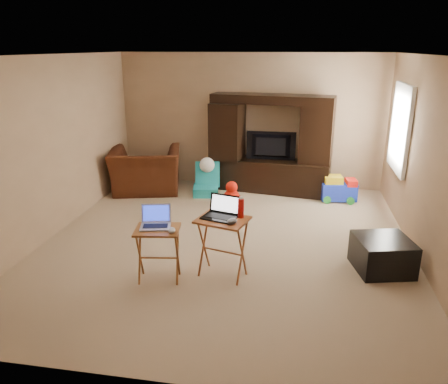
% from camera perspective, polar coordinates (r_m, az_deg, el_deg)
% --- Properties ---
extents(floor, '(5.50, 5.50, 0.00)m').
position_cam_1_polar(floor, '(6.15, 0.32, -6.49)').
color(floor, tan).
rests_on(floor, ground).
extents(ceiling, '(5.50, 5.50, 0.00)m').
position_cam_1_polar(ceiling, '(5.58, 0.37, 17.47)').
color(ceiling, silver).
rests_on(ceiling, ground).
extents(wall_back, '(5.00, 0.00, 5.00)m').
position_cam_1_polar(wall_back, '(8.41, 3.46, 9.23)').
color(wall_back, tan).
rests_on(wall_back, ground).
extents(wall_front, '(5.00, 0.00, 5.00)m').
position_cam_1_polar(wall_front, '(3.20, -7.83, -6.66)').
color(wall_front, tan).
rests_on(wall_front, ground).
extents(wall_left, '(0.00, 5.50, 5.50)m').
position_cam_1_polar(wall_left, '(6.61, -21.65, 5.41)').
color(wall_left, tan).
rests_on(wall_left, ground).
extents(wall_right, '(0.00, 5.50, 5.50)m').
position_cam_1_polar(wall_right, '(5.88, 25.17, 3.45)').
color(wall_right, tan).
rests_on(wall_right, ground).
extents(window_pane, '(0.00, 1.20, 1.20)m').
position_cam_1_polar(window_pane, '(7.32, 22.19, 7.71)').
color(window_pane, white).
rests_on(window_pane, ground).
extents(window_frame, '(0.06, 1.14, 1.34)m').
position_cam_1_polar(window_frame, '(7.32, 22.04, 7.73)').
color(window_frame, white).
rests_on(window_frame, ground).
extents(entertainment_center, '(2.24, 0.87, 1.79)m').
position_cam_1_polar(entertainment_center, '(8.10, 6.14, 6.24)').
color(entertainment_center, black).
rests_on(entertainment_center, floor).
extents(television, '(0.91, 0.12, 0.52)m').
position_cam_1_polar(television, '(8.06, 6.11, 5.92)').
color(television, black).
rests_on(television, entertainment_center).
extents(recliner, '(1.48, 1.36, 0.81)m').
position_cam_1_polar(recliner, '(8.25, -10.15, 2.79)').
color(recliner, '#491F0F').
rests_on(recliner, floor).
extents(child_rocker, '(0.53, 0.58, 0.60)m').
position_cam_1_polar(child_rocker, '(7.95, -2.42, 1.67)').
color(child_rocker, teal).
rests_on(child_rocker, floor).
extents(plush_toy, '(0.39, 0.32, 0.43)m').
position_cam_1_polar(plush_toy, '(7.46, 1.00, -0.14)').
color(plush_toy, red).
rests_on(plush_toy, floor).
extents(push_toy, '(0.67, 0.52, 0.46)m').
position_cam_1_polar(push_toy, '(7.93, 14.76, 0.48)').
color(push_toy, '#1B35D9').
rests_on(push_toy, floor).
extents(ottoman, '(0.76, 0.76, 0.41)m').
position_cam_1_polar(ottoman, '(5.68, 19.99, -7.67)').
color(ottoman, black).
rests_on(ottoman, floor).
extents(tray_table_left, '(0.55, 0.46, 0.65)m').
position_cam_1_polar(tray_table_left, '(5.13, -8.54, -8.08)').
color(tray_table_left, '#994E25').
rests_on(tray_table_left, floor).
extents(tray_table_right, '(0.66, 0.58, 0.73)m').
position_cam_1_polar(tray_table_right, '(5.14, -0.19, -7.28)').
color(tray_table_right, '#A45627').
rests_on(tray_table_right, floor).
extents(laptop_left, '(0.39, 0.35, 0.24)m').
position_cam_1_polar(laptop_left, '(4.99, -9.00, -3.34)').
color(laptop_left, '#B5B5BA').
rests_on(laptop_left, tray_table_left).
extents(laptop_right, '(0.45, 0.40, 0.24)m').
position_cam_1_polar(laptop_right, '(4.98, -0.61, -2.13)').
color(laptop_right, black).
rests_on(laptop_right, tray_table_right).
extents(mouse_left, '(0.12, 0.15, 0.05)m').
position_cam_1_polar(mouse_left, '(4.87, -6.85, -4.97)').
color(mouse_left, silver).
rests_on(mouse_left, tray_table_left).
extents(mouse_right, '(0.15, 0.17, 0.06)m').
position_cam_1_polar(mouse_right, '(4.86, 1.07, -3.82)').
color(mouse_right, '#404045').
rests_on(mouse_right, tray_table_right).
extents(water_bottle, '(0.07, 0.07, 0.22)m').
position_cam_1_polar(water_bottle, '(5.00, 2.22, -2.15)').
color(water_bottle, red).
rests_on(water_bottle, tray_table_right).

